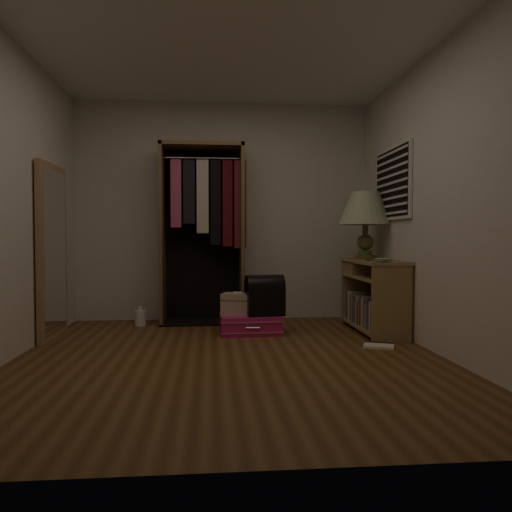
% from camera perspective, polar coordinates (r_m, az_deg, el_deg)
% --- Properties ---
extents(ground, '(4.00, 4.00, 0.00)m').
position_cam_1_polar(ground, '(4.17, -2.99, -11.54)').
color(ground, '#583719').
rests_on(ground, ground).
extents(room_walls, '(3.52, 4.02, 2.60)m').
position_cam_1_polar(room_walls, '(4.13, -2.00, 9.30)').
color(room_walls, beige).
rests_on(room_walls, ground).
extents(console_bookshelf, '(0.42, 1.12, 0.75)m').
position_cam_1_polar(console_bookshelf, '(5.40, 13.11, -4.26)').
color(console_bookshelf, olive).
rests_on(console_bookshelf, ground).
extents(open_wardrobe, '(0.98, 0.50, 2.05)m').
position_cam_1_polar(open_wardrobe, '(5.82, -5.80, 4.31)').
color(open_wardrobe, brown).
rests_on(open_wardrobe, ground).
extents(floor_mirror, '(0.06, 0.80, 1.70)m').
position_cam_1_polar(floor_mirror, '(5.28, -22.24, 0.49)').
color(floor_mirror, '#AB7A53').
rests_on(floor_mirror, ground).
extents(pink_suitcase, '(0.64, 0.47, 0.19)m').
position_cam_1_polar(pink_suitcase, '(5.17, -0.66, -7.79)').
color(pink_suitcase, '#C31767').
rests_on(pink_suitcase, ground).
extents(train_case, '(0.38, 0.32, 0.24)m').
position_cam_1_polar(train_case, '(5.18, -2.05, -5.47)').
color(train_case, tan).
rests_on(train_case, pink_suitcase).
extents(black_bag, '(0.41, 0.29, 0.41)m').
position_cam_1_polar(black_bag, '(5.11, 0.98, -4.42)').
color(black_bag, black).
rests_on(black_bag, pink_suitcase).
extents(table_lamp, '(0.76, 0.76, 0.74)m').
position_cam_1_polar(table_lamp, '(5.62, 12.40, 5.16)').
color(table_lamp, '#474F26').
rests_on(table_lamp, console_bookshelf).
extents(brass_tray, '(0.33, 0.33, 0.02)m').
position_cam_1_polar(brass_tray, '(5.19, 13.86, -0.46)').
color(brass_tray, '#A4763F').
rests_on(brass_tray, console_bookshelf).
extents(ceramic_bowl, '(0.18, 0.18, 0.04)m').
position_cam_1_polar(ceramic_bowl, '(4.94, 14.24, -0.46)').
color(ceramic_bowl, '#A7C8AF').
rests_on(ceramic_bowl, console_bookshelf).
extents(white_jug, '(0.16, 0.16, 0.21)m').
position_cam_1_polar(white_jug, '(5.77, -13.06, -6.88)').
color(white_jug, white).
rests_on(white_jug, ground).
extents(floor_book, '(0.32, 0.30, 0.02)m').
position_cam_1_polar(floor_book, '(4.70, 13.88, -9.90)').
color(floor_book, '#F4E9CD').
rests_on(floor_book, ground).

